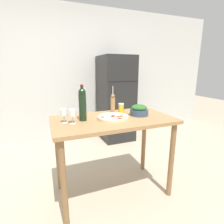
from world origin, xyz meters
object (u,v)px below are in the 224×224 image
at_px(wine_bottle, 82,104).
at_px(salt_canister, 121,108).
at_px(refrigerator, 116,98).
at_px(salad_bowl, 139,110).
at_px(pepper_mill, 113,105).
at_px(wine_glass_near, 72,114).
at_px(homemade_pizza, 113,117).
at_px(wine_glass_far, 64,113).

xyz_separation_m(wine_bottle, salt_canister, (0.48, 0.12, -0.11)).
height_order(refrigerator, salad_bowl, refrigerator).
distance_m(pepper_mill, salt_canister, 0.11).
relative_size(wine_bottle, salt_canister, 3.04).
height_order(wine_glass_near, salad_bowl, wine_glass_near).
bearing_deg(pepper_mill, salt_canister, -6.13).
bearing_deg(salt_canister, salad_bowl, -42.30).
bearing_deg(wine_bottle, wine_glass_near, -149.12).
bearing_deg(homemade_pizza, refrigerator, 66.55).
bearing_deg(salad_bowl, wine_bottle, 177.72).
xyz_separation_m(wine_glass_near, pepper_mill, (0.49, 0.20, 0.02)).
bearing_deg(salt_canister, wine_glass_far, -168.48).
bearing_deg(wine_glass_near, refrigerator, 55.16).
bearing_deg(wine_bottle, salt_canister, 13.86).
bearing_deg(salad_bowl, refrigerator, 77.04).
xyz_separation_m(refrigerator, salt_canister, (-0.51, -1.41, 0.13)).
bearing_deg(wine_glass_near, wine_glass_far, 144.29).
distance_m(refrigerator, salt_canister, 1.50).
distance_m(refrigerator, salad_bowl, 1.60).
relative_size(wine_glass_near, homemade_pizza, 0.43).
height_order(wine_bottle, homemade_pizza, wine_bottle).
relative_size(wine_bottle, homemade_pizza, 1.11).
bearing_deg(salt_canister, refrigerator, 69.91).
xyz_separation_m(wine_bottle, salad_bowl, (0.64, -0.03, -0.12)).
relative_size(refrigerator, pepper_mill, 7.11).
bearing_deg(pepper_mill, wine_glass_near, -158.12).
bearing_deg(salad_bowl, pepper_mill, 149.17).
height_order(refrigerator, pepper_mill, refrigerator).
height_order(wine_glass_near, pepper_mill, pepper_mill).
xyz_separation_m(refrigerator, wine_bottle, (-0.99, -1.52, 0.25)).
relative_size(wine_bottle, wine_glass_near, 2.61).
height_order(wine_glass_near, salt_canister, wine_glass_near).
xyz_separation_m(pepper_mill, salt_canister, (0.10, -0.01, -0.05)).
height_order(wine_bottle, salad_bowl, wine_bottle).
bearing_deg(wine_glass_near, salad_bowl, 3.35).
relative_size(refrigerator, wine_glass_far, 11.88).
bearing_deg(salt_canister, wine_glass_near, -162.50).
xyz_separation_m(wine_glass_far, salt_canister, (0.67, 0.14, -0.04)).
relative_size(wine_bottle, pepper_mill, 1.56).
relative_size(refrigerator, homemade_pizza, 5.07).
height_order(wine_bottle, pepper_mill, wine_bottle).
distance_m(salad_bowl, homemade_pizza, 0.34).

